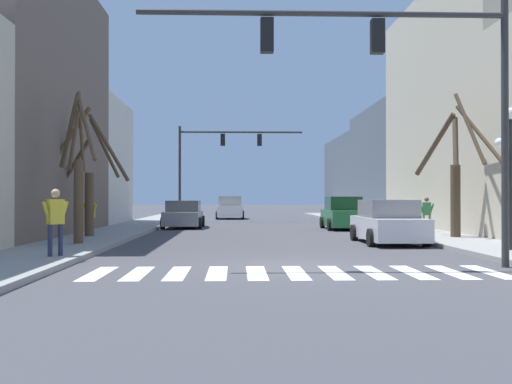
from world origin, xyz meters
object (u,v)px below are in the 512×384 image
car_parked_right_far (388,223)px  car_at_intersection (230,208)px  car_driving_away_lane (343,214)px  street_tree_right_mid (455,172)px  traffic_signal_far (216,151)px  street_tree_right_far (78,175)px  pedestrian_near_right_corner (90,213)px  pedestrian_crossing_street (55,216)px  street_lamp_right_corner (510,149)px  traffic_signal_near (395,67)px  car_parked_left_mid (184,215)px  pedestrian_waiting_at_curb (427,211)px  street_tree_left_mid (89,179)px

car_parked_right_far → car_at_intersection: bearing=13.6°
car_at_intersection → car_parked_right_far: (6.14, -25.46, -0.06)m
car_driving_away_lane → car_at_intersection: bearing=21.5°
street_tree_right_mid → car_parked_right_far: bearing=-157.8°
traffic_signal_far → street_tree_right_far: 21.80m
car_driving_away_lane → pedestrian_near_right_corner: 13.75m
pedestrian_crossing_street → car_at_intersection: bearing=36.2°
street_lamp_right_corner → car_parked_right_far: (-2.54, 4.55, -2.41)m
street_lamp_right_corner → street_tree_right_far: street_tree_right_far is taller
traffic_signal_near → traffic_signal_far: bearing=100.8°
car_at_intersection → street_tree_right_mid: 25.97m
car_driving_away_lane → street_tree_right_mid: street_tree_right_mid is taller
pedestrian_near_right_corner → street_tree_right_far: bearing=125.4°
traffic_signal_far → car_driving_away_lane: size_ratio=2.04×
traffic_signal_far → car_parked_left_mid: size_ratio=1.78×
traffic_signal_far → car_parked_left_mid: bearing=-101.1°
street_tree_right_mid → street_tree_right_far: bearing=-169.5°
traffic_signal_far → pedestrian_crossing_street: bearing=-97.7°
traffic_signal_near → car_parked_left_mid: 21.00m
traffic_signal_near → car_driving_away_lane: traffic_signal_near is taller
traffic_signal_far → car_at_intersection: 7.01m
car_driving_away_lane → pedestrian_crossing_street: pedestrian_crossing_street is taller
pedestrian_waiting_at_curb → pedestrian_near_right_corner: pedestrian_near_right_corner is taller
car_parked_right_far → pedestrian_waiting_at_curb: bearing=-31.7°
car_driving_away_lane → street_tree_left_mid: (-11.78, -7.23, 1.67)m
pedestrian_near_right_corner → pedestrian_crossing_street: bearing=125.2°
traffic_signal_near → car_at_intersection: bearing=97.5°
pedestrian_waiting_at_curb → car_driving_away_lane: bearing=-47.6°
car_at_intersection → car_parked_left_mid: 13.94m
traffic_signal_far → car_parked_right_far: 21.50m
car_driving_away_lane → street_tree_right_far: 15.87m
street_lamp_right_corner → car_parked_right_far: size_ratio=0.89×
car_parked_left_mid → pedestrian_crossing_street: bearing=173.8°
traffic_signal_near → pedestrian_waiting_at_curb: 14.08m
traffic_signal_far → street_tree_right_mid: (10.08, -18.64, -2.23)m
pedestrian_waiting_at_curb → street_tree_right_mid: (-0.06, -3.76, 1.64)m
car_driving_away_lane → street_tree_right_mid: (2.96, -8.47, 1.91)m
car_parked_right_far → street_tree_left_mid: 12.11m
street_lamp_right_corner → street_tree_right_mid: 5.82m
traffic_signal_near → pedestrian_crossing_street: (-8.77, 1.70, -3.71)m
car_parked_right_far → street_tree_right_far: street_tree_right_far is taller
street_lamp_right_corner → car_parked_left_mid: street_lamp_right_corner is taller
car_at_intersection → car_parked_left_mid: (-2.51, -13.71, -0.10)m
street_lamp_right_corner → pedestrian_crossing_street: (-13.10, -1.40, -1.96)m
traffic_signal_near → street_tree_left_mid: 14.39m
car_driving_away_lane → pedestrian_waiting_at_curb: 5.60m
car_driving_away_lane → car_parked_right_far: 9.70m
car_parked_right_far → street_tree_right_far: (-11.15, -1.41, 1.75)m
car_parked_right_far → street_tree_right_mid: 3.81m
street_tree_left_mid → pedestrian_waiting_at_curb: bearing=9.7°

